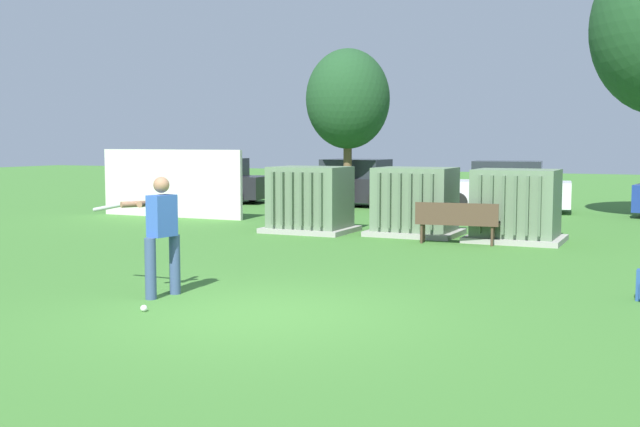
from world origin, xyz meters
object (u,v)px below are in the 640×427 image
object	(u,v)px
transformer_mid_east	(516,206)
parked_car_left_of_center	(353,184)
transformer_west	(310,200)
transformer_mid_west	(415,202)
parked_car_right_of_center	(503,188)
park_bench	(457,220)
parked_car_leftmost	(212,182)
batter	(159,230)
sports_ball	(144,308)

from	to	relation	value
transformer_mid_east	parked_car_left_of_center	distance (m)	10.22
transformer_west	transformer_mid_west	world-z (taller)	same
transformer_west	transformer_mid_east	bearing A→B (deg)	2.55
parked_car_left_of_center	parked_car_right_of_center	world-z (taller)	same
transformer_mid_east	parked_car_left_of_center	world-z (taller)	same
park_bench	parked_car_leftmost	world-z (taller)	parked_car_leftmost
transformer_mid_west	batter	distance (m)	8.79
transformer_mid_east	parked_car_right_of_center	world-z (taller)	same
transformer_west	batter	world-z (taller)	batter
transformer_mid_east	transformer_mid_west	bearing A→B (deg)	175.20
park_bench	batter	xyz separation A→B (m)	(-2.42, -7.46, 0.44)
transformer_west	parked_car_right_of_center	size ratio (longest dim) A/B	0.48
transformer_mid_west	parked_car_leftmost	size ratio (longest dim) A/B	0.48
transformer_mid_east	batter	xyz separation A→B (m)	(-3.49, -8.52, 0.19)
transformer_west	transformer_mid_east	size ratio (longest dim) A/B	1.00
park_bench	sports_ball	world-z (taller)	park_bench
transformer_west	park_bench	distance (m)	4.03
parked_car_leftmost	batter	bearing A→B (deg)	-60.08
transformer_west	transformer_mid_west	xyz separation A→B (m)	(2.58, 0.43, 0.00)
sports_ball	batter	bearing A→B (deg)	114.06
transformer_mid_east	parked_car_left_of_center	xyz separation A→B (m)	(-6.99, 7.46, -0.04)
transformer_mid_west	sports_ball	world-z (taller)	transformer_mid_west
transformer_west	transformer_mid_east	distance (m)	5.01
transformer_west	park_bench	world-z (taller)	transformer_west
batter	parked_car_leftmost	bearing A→B (deg)	119.92
transformer_mid_west	transformer_mid_east	size ratio (longest dim) A/B	1.00
sports_ball	parked_car_leftmost	xyz separation A→B (m)	(-9.27, 16.32, 0.71)
batter	parked_car_leftmost	world-z (taller)	batter
transformer_mid_east	parked_car_leftmost	xyz separation A→B (m)	(-12.32, 6.84, -0.04)
transformer_mid_east	batter	bearing A→B (deg)	-112.25
transformer_west	parked_car_right_of_center	bearing A→B (deg)	67.27
batter	parked_car_right_of_center	xyz separation A→B (m)	(1.69, 15.94, -0.22)
parked_car_left_of_center	batter	bearing A→B (deg)	-77.62
batter	parked_car_right_of_center	distance (m)	16.03
transformer_mid_west	parked_car_left_of_center	size ratio (longest dim) A/B	0.49
transformer_mid_west	parked_car_right_of_center	size ratio (longest dim) A/B	0.48
park_bench	parked_car_right_of_center	bearing A→B (deg)	94.95
batter	parked_car_right_of_center	bearing A→B (deg)	83.96
sports_ball	parked_car_leftmost	bearing A→B (deg)	119.59
park_bench	batter	world-z (taller)	batter
parked_car_right_of_center	transformer_mid_west	bearing A→B (deg)	-94.94
transformer_west	park_bench	xyz separation A→B (m)	(3.94, -0.84, -0.25)
batter	parked_car_left_of_center	distance (m)	16.36
park_bench	parked_car_left_of_center	bearing A→B (deg)	124.84
transformer_mid_east	parked_car_right_of_center	bearing A→B (deg)	103.63
transformer_west	batter	xyz separation A→B (m)	(1.52, -8.30, 0.19)
transformer_west	sports_ball	world-z (taller)	transformer_west
transformer_mid_east	sports_ball	size ratio (longest dim) A/B	23.33
sports_ball	parked_car_left_of_center	world-z (taller)	parked_car_left_of_center
sports_ball	parked_car_right_of_center	xyz separation A→B (m)	(1.26, 16.90, 0.71)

